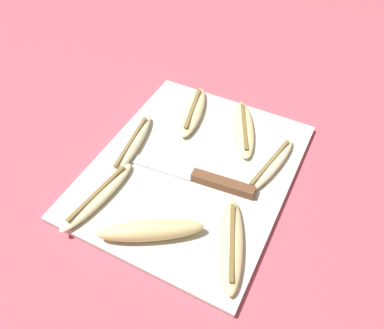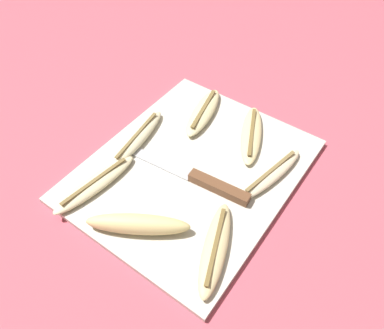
{
  "view_description": "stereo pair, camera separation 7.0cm",
  "coord_description": "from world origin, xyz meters",
  "px_view_note": "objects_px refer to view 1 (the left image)",
  "views": [
    {
      "loc": [
        -0.41,
        -0.21,
        0.55
      ],
      "look_at": [
        0.0,
        0.0,
        0.02
      ],
      "focal_mm": 35.0,
      "sensor_mm": 36.0,
      "label": 1
    },
    {
      "loc": [
        -0.37,
        -0.27,
        0.55
      ],
      "look_at": [
        0.0,
        0.0,
        0.02
      ],
      "focal_mm": 35.0,
      "sensor_mm": 36.0,
      "label": 2
    }
  ],
  "objects_px": {
    "banana_golden_short": "(151,231)",
    "banana_pale_long": "(131,144)",
    "knife": "(212,181)",
    "banana_mellow_near": "(231,244)",
    "banana_ripe_center": "(244,128)",
    "banana_cream_curved": "(98,195)",
    "banana_soft_right": "(193,111)",
    "banana_bright_far": "(269,165)"
  },
  "relations": [
    {
      "from": "banana_cream_curved",
      "to": "banana_bright_far",
      "type": "bearing_deg",
      "value": -49.93
    },
    {
      "from": "banana_bright_far",
      "to": "banana_soft_right",
      "type": "relative_size",
      "value": 1.05
    },
    {
      "from": "banana_cream_curved",
      "to": "banana_golden_short",
      "type": "xyz_separation_m",
      "value": [
        -0.02,
        -0.12,
        0.01
      ]
    },
    {
      "from": "banana_mellow_near",
      "to": "banana_bright_far",
      "type": "bearing_deg",
      "value": 0.64
    },
    {
      "from": "banana_pale_long",
      "to": "banana_ripe_center",
      "type": "distance_m",
      "value": 0.23
    },
    {
      "from": "banana_ripe_center",
      "to": "banana_bright_far",
      "type": "bearing_deg",
      "value": -131.16
    },
    {
      "from": "banana_mellow_near",
      "to": "banana_ripe_center",
      "type": "bearing_deg",
      "value": 17.72
    },
    {
      "from": "banana_ripe_center",
      "to": "banana_mellow_near",
      "type": "bearing_deg",
      "value": -162.28
    },
    {
      "from": "banana_cream_curved",
      "to": "banana_golden_short",
      "type": "bearing_deg",
      "value": -100.17
    },
    {
      "from": "banana_bright_far",
      "to": "knife",
      "type": "bearing_deg",
      "value": 136.6
    },
    {
      "from": "knife",
      "to": "banana_mellow_near",
      "type": "height_order",
      "value": "banana_mellow_near"
    },
    {
      "from": "banana_bright_far",
      "to": "banana_golden_short",
      "type": "height_order",
      "value": "banana_golden_short"
    },
    {
      "from": "banana_golden_short",
      "to": "banana_pale_long",
      "type": "xyz_separation_m",
      "value": [
        0.15,
        0.14,
        -0.01
      ]
    },
    {
      "from": "banana_bright_far",
      "to": "banana_golden_short",
      "type": "bearing_deg",
      "value": 151.84
    },
    {
      "from": "banana_bright_far",
      "to": "banana_soft_right",
      "type": "xyz_separation_m",
      "value": [
        0.07,
        0.2,
        0.0
      ]
    },
    {
      "from": "banana_pale_long",
      "to": "banana_cream_curved",
      "type": "bearing_deg",
      "value": -173.38
    },
    {
      "from": "banana_pale_long",
      "to": "banana_ripe_center",
      "type": "height_order",
      "value": "banana_pale_long"
    },
    {
      "from": "banana_mellow_near",
      "to": "banana_soft_right",
      "type": "xyz_separation_m",
      "value": [
        0.26,
        0.2,
        -0.0
      ]
    },
    {
      "from": "banana_soft_right",
      "to": "banana_ripe_center",
      "type": "height_order",
      "value": "banana_soft_right"
    },
    {
      "from": "banana_cream_curved",
      "to": "banana_bright_far",
      "type": "relative_size",
      "value": 1.04
    },
    {
      "from": "banana_cream_curved",
      "to": "banana_mellow_near",
      "type": "relative_size",
      "value": 1.04
    },
    {
      "from": "knife",
      "to": "banana_pale_long",
      "type": "distance_m",
      "value": 0.18
    },
    {
      "from": "banana_bright_far",
      "to": "banana_mellow_near",
      "type": "bearing_deg",
      "value": -179.36
    },
    {
      "from": "knife",
      "to": "banana_cream_curved",
      "type": "bearing_deg",
      "value": 121.18
    },
    {
      "from": "knife",
      "to": "banana_bright_far",
      "type": "distance_m",
      "value": 0.12
    },
    {
      "from": "banana_cream_curved",
      "to": "banana_pale_long",
      "type": "relative_size",
      "value": 1.0
    },
    {
      "from": "banana_pale_long",
      "to": "banana_ripe_center",
      "type": "relative_size",
      "value": 1.07
    },
    {
      "from": "banana_bright_far",
      "to": "banana_ripe_center",
      "type": "relative_size",
      "value": 1.03
    },
    {
      "from": "knife",
      "to": "banana_ripe_center",
      "type": "height_order",
      "value": "same"
    },
    {
      "from": "banana_golden_short",
      "to": "banana_soft_right",
      "type": "relative_size",
      "value": 0.99
    },
    {
      "from": "banana_mellow_near",
      "to": "knife",
      "type": "bearing_deg",
      "value": 38.39
    },
    {
      "from": "banana_mellow_near",
      "to": "banana_ripe_center",
      "type": "relative_size",
      "value": 1.03
    },
    {
      "from": "knife",
      "to": "banana_mellow_near",
      "type": "bearing_deg",
      "value": -146.84
    },
    {
      "from": "banana_bright_far",
      "to": "banana_pale_long",
      "type": "height_order",
      "value": "banana_pale_long"
    },
    {
      "from": "knife",
      "to": "banana_pale_long",
      "type": "relative_size",
      "value": 1.36
    },
    {
      "from": "banana_bright_far",
      "to": "banana_soft_right",
      "type": "height_order",
      "value": "banana_soft_right"
    },
    {
      "from": "banana_soft_right",
      "to": "banana_pale_long",
      "type": "bearing_deg",
      "value": 156.24
    },
    {
      "from": "banana_cream_curved",
      "to": "banana_pale_long",
      "type": "distance_m",
      "value": 0.13
    },
    {
      "from": "banana_pale_long",
      "to": "banana_mellow_near",
      "type": "bearing_deg",
      "value": -113.19
    },
    {
      "from": "banana_soft_right",
      "to": "banana_ripe_center",
      "type": "xyz_separation_m",
      "value": [
        0.0,
        -0.12,
        -0.0
      ]
    },
    {
      "from": "knife",
      "to": "banana_soft_right",
      "type": "distance_m",
      "value": 0.19
    },
    {
      "from": "banana_golden_short",
      "to": "banana_mellow_near",
      "type": "height_order",
      "value": "banana_golden_short"
    }
  ]
}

